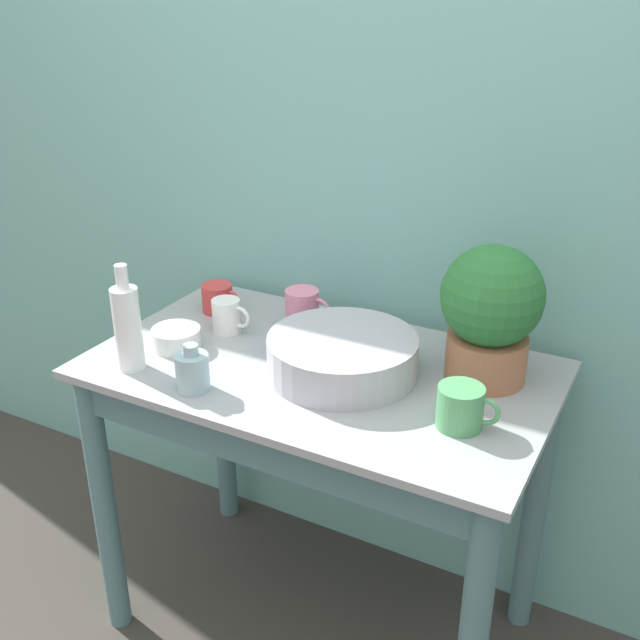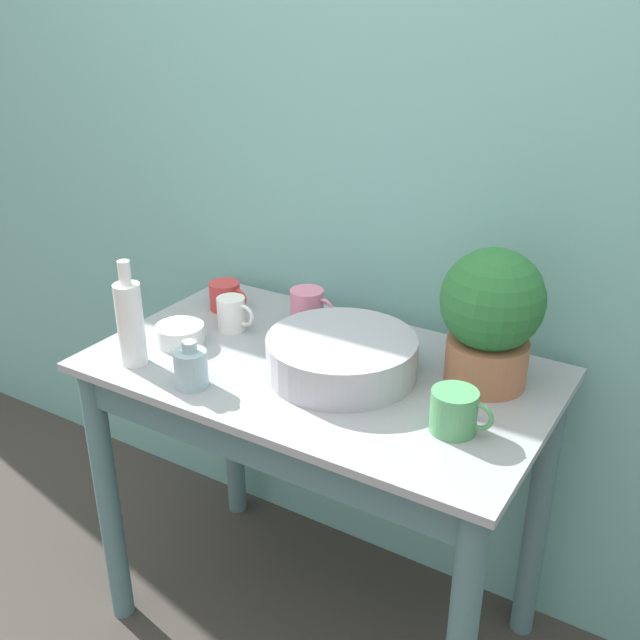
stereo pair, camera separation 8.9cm
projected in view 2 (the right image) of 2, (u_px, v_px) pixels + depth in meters
The scene contains 11 objects.
wall_back at pixel (397, 170), 1.89m from camera, with size 6.00×0.05×2.40m.
counter_table at pixel (315, 435), 1.83m from camera, with size 1.08×0.63×0.81m.
potted_plant at pixel (491, 315), 1.63m from camera, with size 0.23×0.23×0.32m.
bowl_wash_large at pixel (342, 356), 1.71m from camera, with size 0.35×0.35×0.09m.
bottle_tall at pixel (130, 322), 1.74m from camera, with size 0.06×0.06×0.26m.
bottle_short at pixel (191, 368), 1.66m from camera, with size 0.07×0.07×0.11m.
mug_red at pixel (225, 296), 2.05m from camera, with size 0.12×0.08×0.08m.
mug_green at pixel (455, 411), 1.50m from camera, with size 0.13×0.10×0.09m.
mug_white at pixel (232, 314), 1.93m from camera, with size 0.11×0.07×0.09m.
mug_pink at pixel (308, 308), 1.95m from camera, with size 0.13×0.09×0.10m.
bowl_small_enamel_white at pixel (180, 334), 1.87m from camera, with size 0.12×0.12×0.05m.
Camera 2 is at (0.81, -1.01, 1.65)m, focal length 42.00 mm.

